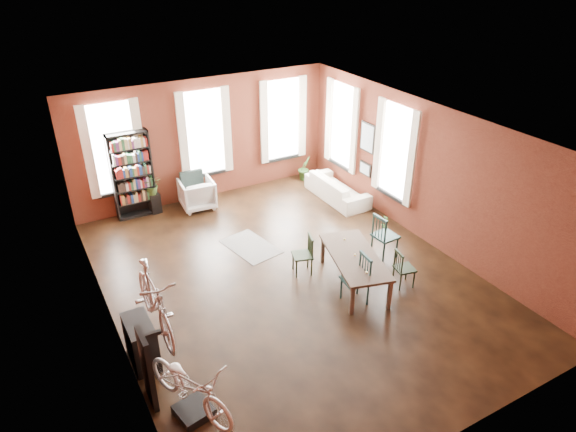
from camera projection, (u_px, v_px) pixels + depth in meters
room at (285, 170)px, 10.23m from camera, size 9.00×9.04×3.22m
dining_table at (354, 270)px, 10.33m from camera, size 1.38×2.13×0.67m
dining_chair_a at (355, 280)px, 9.73m from camera, size 0.51×0.51×1.00m
dining_chair_b at (302, 255)px, 10.63m from camera, size 0.50×0.50×0.86m
dining_chair_c at (405, 268)px, 10.25m from camera, size 0.44×0.44×0.80m
dining_chair_d at (385, 236)px, 11.15m from camera, size 0.51×0.51×1.03m
bookshelf at (132, 175)px, 12.58m from camera, size 1.00×0.32×2.20m
white_armchair at (197, 192)px, 13.26m from camera, size 0.89×0.84×0.86m
cream_sofa at (337, 185)px, 13.73m from camera, size 0.61×2.08×0.81m
striped_rug at (251, 246)px, 11.73m from camera, size 1.09×1.50×0.01m
bike_trainer at (194, 411)px, 7.55m from camera, size 0.58×0.58×0.14m
bike_wall_rack at (147, 369)px, 7.51m from camera, size 0.16×0.60×1.30m
console_table at (141, 342)px, 8.37m from camera, size 0.40×0.80×0.80m
plant_stand at (155, 203)px, 13.10m from camera, size 0.29×0.29×0.52m
plant_by_sofa at (304, 174)px, 14.98m from camera, size 0.58×0.78×0.31m
plant_small at (385, 228)px, 12.36m from camera, size 0.31×0.42×0.14m
bicycle_floor at (188, 364)px, 7.11m from camera, size 0.89×1.06×1.73m
bicycle_hung at (151, 281)px, 6.91m from camera, size 0.47×1.00×1.66m
plant_on_stand at (152, 187)px, 12.89m from camera, size 0.58×0.61×0.40m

